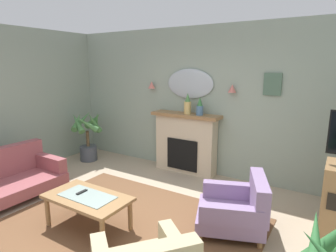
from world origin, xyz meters
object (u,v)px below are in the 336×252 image
(framed_picture, at_px, (273,84))
(armchair_beside_couch, at_px, (238,207))
(tv_remote, at_px, (82,192))
(wall_mirror, at_px, (190,84))
(floral_couch, at_px, (0,180))
(mantel_vase_centre, at_px, (200,107))
(wall_sconce_right, at_px, (232,88))
(potted_plant_corner_palm, at_px, (87,134))
(fireplace, at_px, (185,143))
(mantel_vase_left, at_px, (188,105))
(wall_sconce_left, at_px, (152,85))
(coffee_table, at_px, (87,200))

(framed_picture, height_order, armchair_beside_couch, framed_picture)
(tv_remote, bearing_deg, armchair_beside_couch, 28.37)
(wall_mirror, xyz_separation_m, floral_couch, (-1.84, -2.71, -1.39))
(mantel_vase_centre, relative_size, wall_sconce_right, 2.37)
(tv_remote, bearing_deg, framed_picture, 55.62)
(wall_mirror, bearing_deg, mantel_vase_centre, -29.54)
(tv_remote, relative_size, potted_plant_corner_palm, 0.14)
(fireplace, height_order, armchair_beside_couch, fireplace)
(mantel_vase_left, bearing_deg, potted_plant_corner_palm, -167.09)
(wall_sconce_right, bearing_deg, armchair_beside_couch, -66.25)
(floral_couch, xyz_separation_m, armchair_beside_couch, (3.36, 1.14, -0.01))
(mantel_vase_centre, height_order, framed_picture, framed_picture)
(wall_sconce_right, height_order, framed_picture, framed_picture)
(wall_mirror, distance_m, armchair_beside_couch, 2.60)
(tv_remote, distance_m, armchair_beside_couch, 1.99)
(mantel_vase_centre, bearing_deg, floral_couch, -130.14)
(framed_picture, bearing_deg, floral_couch, -140.86)
(wall_sconce_left, distance_m, armchair_beside_couch, 3.13)
(wall_mirror, height_order, framed_picture, wall_mirror)
(wall_mirror, bearing_deg, tv_remote, -95.21)
(coffee_table, bearing_deg, wall_sconce_left, 106.65)
(framed_picture, relative_size, coffee_table, 0.33)
(fireplace, xyz_separation_m, mantel_vase_centre, (0.30, -0.03, 0.73))
(mantel_vase_left, xyz_separation_m, tv_remote, (-0.28, -2.35, -0.88))
(wall_sconce_left, distance_m, wall_sconce_right, 1.70)
(fireplace, relative_size, mantel_vase_left, 3.48)
(mantel_vase_left, distance_m, mantel_vase_centre, 0.25)
(framed_picture, bearing_deg, mantel_vase_left, -172.92)
(fireplace, relative_size, armchair_beside_couch, 1.29)
(mantel_vase_left, distance_m, tv_remote, 2.52)
(tv_remote, bearing_deg, coffee_table, -11.34)
(mantel_vase_left, height_order, wall_mirror, wall_mirror)
(tv_remote, height_order, armchair_beside_couch, armchair_beside_couch)
(mantel_vase_centre, distance_m, potted_plant_corner_palm, 2.58)
(wall_sconce_right, xyz_separation_m, coffee_table, (-0.95, -2.49, -1.28))
(framed_picture, relative_size, armchair_beside_couch, 0.34)
(mantel_vase_left, height_order, armchair_beside_couch, mantel_vase_left)
(wall_sconce_right, bearing_deg, mantel_vase_centre, -167.69)
(framed_picture, relative_size, tv_remote, 2.25)
(mantel_vase_left, relative_size, potted_plant_corner_palm, 0.35)
(wall_sconce_right, relative_size, framed_picture, 0.39)
(fireplace, bearing_deg, framed_picture, 5.77)
(coffee_table, bearing_deg, wall_mirror, 87.64)
(fireplace, bearing_deg, wall_sconce_left, 173.84)
(wall_mirror, height_order, wall_sconce_right, wall_mirror)
(wall_sconce_right, xyz_separation_m, framed_picture, (0.65, 0.06, 0.09))
(wall_mirror, xyz_separation_m, armchair_beside_couch, (1.52, -1.57, -1.40))
(wall_sconce_right, xyz_separation_m, armchair_beside_couch, (0.67, -1.52, -1.35))
(floral_couch, bearing_deg, mantel_vase_left, 53.33)
(wall_sconce_right, bearing_deg, framed_picture, 5.27)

